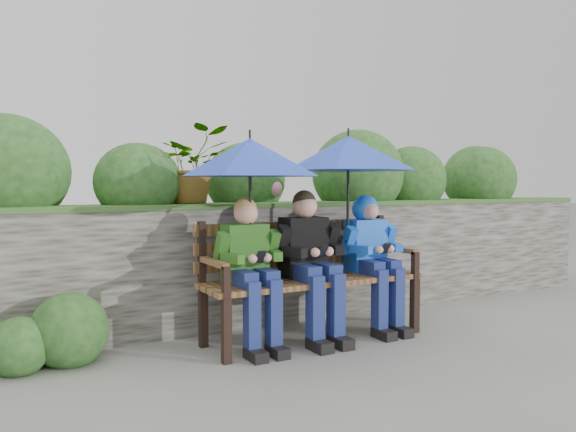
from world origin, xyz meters
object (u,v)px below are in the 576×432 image
park_bench (309,270)px  boy_left (251,264)px  umbrella_right (348,153)px  umbrella_left (250,157)px  boy_middle (310,257)px  boy_right (372,249)px

park_bench → boy_left: boy_left is taller
boy_left → umbrella_right: umbrella_right is taller
umbrella_right → umbrella_left: bearing=-179.1°
boy_middle → umbrella_right: (0.38, 0.05, 0.79)m
boy_middle → umbrella_right: umbrella_right is taller
boy_right → umbrella_left: (-1.08, 0.02, 0.72)m
boy_left → umbrella_right: (0.87, 0.04, 0.81)m
boy_right → umbrella_left: bearing=179.0°
park_bench → umbrella_right: size_ratio=1.66×
park_bench → boy_right: size_ratio=1.59×
boy_right → park_bench: bearing=173.3°
boy_left → boy_middle: 0.50m
park_bench → umbrella_right: bearing=-5.6°
boy_middle → umbrella_left: size_ratio=1.13×
boy_left → boy_right: size_ratio=0.99×
boy_right → umbrella_right: bearing=171.5°
boy_right → boy_left: bearing=-179.4°
park_bench → umbrella_left: umbrella_left is taller
boy_left → boy_right: (1.09, 0.01, 0.04)m
boy_left → umbrella_left: 0.76m
umbrella_left → umbrella_right: size_ratio=0.96×
boy_left → boy_right: boy_right is taller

